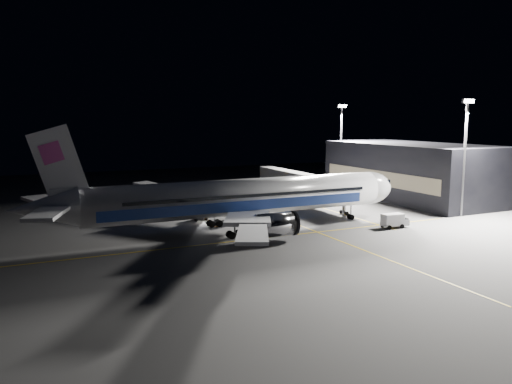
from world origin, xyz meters
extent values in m
plane|color=#4C4C4F|center=(0.00, 0.00, 0.00)|extent=(200.00, 200.00, 0.00)
cube|color=gold|center=(10.00, 0.00, 0.01)|extent=(0.25, 80.00, 0.01)
cube|color=gold|center=(0.00, -6.00, 0.01)|extent=(70.00, 0.25, 0.01)
cube|color=gold|center=(22.00, 10.00, 0.01)|extent=(0.25, 40.00, 0.01)
cylinder|color=silver|center=(0.00, 0.00, 5.30)|extent=(48.00, 5.60, 5.60)
ellipsoid|color=silver|center=(24.00, 0.00, 5.30)|extent=(8.96, 5.60, 5.60)
cube|color=black|center=(26.30, 0.00, 6.30)|extent=(2.20, 3.40, 0.90)
cone|color=silver|center=(-28.50, 0.00, 5.60)|extent=(9.00, 5.49, 5.49)
cube|color=#213D98|center=(-1.00, 2.78, 4.40)|extent=(42.24, 0.25, 1.50)
cube|color=#213D98|center=(-1.00, -2.78, 4.40)|extent=(42.24, 0.25, 1.50)
cube|color=silver|center=(-2.50, 8.00, 3.70)|extent=(11.36, 15.23, 1.53)
cube|color=silver|center=(-2.50, -8.00, 3.70)|extent=(11.36, 15.23, 1.53)
cube|color=silver|center=(-7.50, 20.50, 4.57)|extent=(8.57, 13.22, 1.31)
cube|color=silver|center=(-7.50, -20.50, 4.57)|extent=(8.57, 13.22, 1.31)
cube|color=silver|center=(-28.00, 5.20, 5.90)|extent=(6.20, 9.67, 0.45)
cube|color=silver|center=(-28.00, -5.20, 5.90)|extent=(6.20, 9.67, 0.45)
cube|color=white|center=(-26.20, 0.00, 11.50)|extent=(7.53, 0.40, 10.28)
cube|color=#E44EB3|center=(-27.00, 0.00, 12.90)|extent=(3.22, 0.55, 3.22)
cylinder|color=#B7B7BF|center=(1.20, 9.00, 2.55)|extent=(5.60, 3.40, 3.40)
cylinder|color=#B7B7BF|center=(1.20, -9.00, 2.55)|extent=(5.60, 3.40, 3.40)
cylinder|color=#9999A0|center=(20.50, 0.00, 1.25)|extent=(0.26, 0.26, 2.50)
cylinder|color=black|center=(20.50, 0.00, 0.45)|extent=(0.90, 0.70, 0.90)
cylinder|color=#9999A0|center=(-3.00, 4.30, 1.25)|extent=(0.26, 0.26, 2.50)
cylinder|color=#9999A0|center=(-3.00, -4.30, 1.25)|extent=(0.26, 0.26, 2.50)
cylinder|color=black|center=(-3.00, 4.30, 0.55)|extent=(1.10, 1.60, 1.10)
cylinder|color=black|center=(-3.00, -4.30, 0.55)|extent=(1.10, 1.60, 1.10)
cube|color=black|center=(46.00, 14.00, 6.00)|extent=(18.00, 40.00, 12.00)
cube|color=brown|center=(36.95, 14.00, 5.00)|extent=(0.15, 36.00, 3.00)
cube|color=#B2B2B7|center=(22.00, 20.05, 4.60)|extent=(3.00, 33.90, 2.80)
cube|color=#B2B2B7|center=(22.00, 4.20, 4.60)|extent=(3.60, 3.20, 3.40)
cylinder|color=#9999A0|center=(22.00, 4.20, 1.55)|extent=(0.70, 0.70, 3.10)
cylinder|color=black|center=(22.00, 3.30, 0.35)|extent=(0.70, 0.30, 0.70)
cylinder|color=black|center=(22.00, 5.10, 0.35)|extent=(0.70, 0.30, 0.70)
cylinder|color=#59595E|center=(40.00, 32.00, 10.00)|extent=(0.44, 0.44, 20.00)
cube|color=#59595E|center=(40.00, 32.00, 20.30)|extent=(2.40, 0.50, 0.80)
cube|color=white|center=(40.00, 31.65, 20.30)|extent=(2.20, 0.15, 0.60)
cylinder|color=#59595E|center=(40.00, -6.00, 10.00)|extent=(0.44, 0.44, 20.00)
cube|color=#59595E|center=(40.00, -6.00, 20.30)|extent=(2.40, 0.50, 0.80)
cube|color=white|center=(40.00, -6.35, 20.30)|extent=(2.20, 0.15, 0.60)
cube|color=silver|center=(22.48, -8.46, 1.35)|extent=(3.54, 1.88, 1.91)
cube|color=silver|center=(24.56, -8.55, 0.82)|extent=(1.46, 1.71, 1.04)
cube|color=black|center=(24.56, -8.55, 1.26)|extent=(1.10, 1.52, 0.43)
cylinder|color=black|center=(23.73, -7.60, 0.35)|extent=(0.70, 0.25, 0.69)
cylinder|color=black|center=(23.65, -9.42, 0.35)|extent=(0.70, 0.25, 0.69)
cylinder|color=black|center=(21.30, -7.49, 0.35)|extent=(0.70, 0.25, 0.69)
cylinder|color=black|center=(21.22, -9.31, 0.35)|extent=(0.70, 0.25, 0.69)
cube|color=black|center=(-3.58, 10.27, 0.73)|extent=(2.37, 1.50, 1.08)
cube|color=black|center=(-3.58, 10.27, 1.42)|extent=(0.99, 0.99, 0.59)
sphere|color=#FFF2CC|center=(-4.06, 9.50, 0.73)|extent=(0.25, 0.25, 0.25)
sphere|color=#FFF2CC|center=(-3.08, 9.52, 0.73)|extent=(0.25, 0.25, 0.25)
cylinder|color=black|center=(-2.71, 11.12, 0.29)|extent=(0.59, 0.22, 0.59)
cylinder|color=black|center=(-2.69, 9.45, 0.29)|extent=(0.59, 0.22, 0.59)
cylinder|color=black|center=(-4.48, 11.09, 0.29)|extent=(0.59, 0.22, 0.59)
cylinder|color=black|center=(-4.45, 9.43, 0.29)|extent=(0.59, 0.22, 0.59)
cone|color=orange|center=(6.00, 4.00, 0.34)|extent=(0.45, 0.45, 0.68)
cone|color=orange|center=(-2.63, 8.38, 0.26)|extent=(0.35, 0.35, 0.52)
cone|color=orange|center=(-2.66, 4.00, 0.27)|extent=(0.37, 0.37, 0.55)
camera|label=1|loc=(-29.97, -70.12, 17.30)|focal=35.00mm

